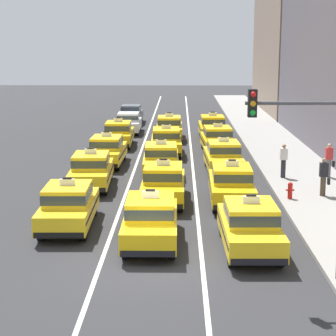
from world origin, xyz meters
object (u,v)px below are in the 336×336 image
object	(u,v)px
sedan_left_sixth	(131,114)
taxi_right_second	(231,184)
taxi_right_nearest	(250,225)
fire_hydrant	(290,190)
pedestrian_near_crosswalk	(284,161)
taxi_left_nearest	(68,205)
pedestrian_trailing	(324,177)
taxi_right_fourth	(217,139)
taxi_left_third	(107,150)
taxi_center_second	(163,183)
taxi_center_fourth	(166,141)
taxi_left_second	(91,170)
sedan_left_fifth	(129,122)
pedestrian_mid_block	(329,160)
traffic_light_pole	(310,153)
taxi_center_fifth	(169,127)
taxi_center_third	(161,159)
taxi_center_nearest	(151,219)
taxi_left_fourth	(119,133)
taxi_right_third	(223,156)
taxi_right_fifth	(212,127)

from	to	relation	value
sedan_left_sixth	taxi_right_second	world-z (taller)	taxi_right_second
taxi_right_nearest	fire_hydrant	distance (m)	6.80
pedestrian_near_crosswalk	taxi_left_nearest	bearing A→B (deg)	-138.96
sedan_left_sixth	pedestrian_trailing	distance (m)	27.29
taxi_right_fourth	pedestrian_near_crosswalk	distance (m)	8.19
fire_hydrant	taxi_left_third	bearing A→B (deg)	138.73
pedestrian_near_crosswalk	pedestrian_trailing	size ratio (longest dim) A/B	1.00
taxi_center_second	taxi_left_third	bearing A→B (deg)	112.99
taxi_center_fourth	taxi_left_second	bearing A→B (deg)	-111.49
taxi_left_third	sedan_left_fifth	distance (m)	12.33
sedan_left_sixth	pedestrian_near_crosswalk	distance (m)	23.48
taxi_left_second	pedestrian_mid_block	xyz separation A→B (m)	(11.72, 1.88, 0.13)
taxi_left_nearest	traffic_light_pole	size ratio (longest dim) A/B	0.82
taxi_center_fifth	taxi_right_nearest	world-z (taller)	same
taxi_center_third	taxi_center_nearest	bearing A→B (deg)	-90.08
taxi_left_second	fire_hydrant	size ratio (longest dim) A/B	6.33
taxi_left_fourth	taxi_center_fourth	distance (m)	4.50
taxi_center_nearest	sedan_left_sixth	bearing A→B (deg)	95.77
taxi_left_third	taxi_right_second	world-z (taller)	same
taxi_right_fourth	traffic_light_pole	bearing A→B (deg)	-86.57
taxi_center_fourth	pedestrian_mid_block	size ratio (longest dim) A/B	2.70
sedan_left_sixth	taxi_right_third	xyz separation A→B (m)	(6.49, -19.57, 0.03)
sedan_left_sixth	fire_hydrant	bearing A→B (deg)	-70.77
taxi_center_fourth	sedan_left_sixth	bearing A→B (deg)	102.78
sedan_left_fifth	taxi_center_third	bearing A→B (deg)	-78.81
taxi_left_nearest	taxi_right_third	world-z (taller)	same
taxi_left_third	fire_hydrant	bearing A→B (deg)	-41.27
taxi_center_third	taxi_right_fifth	size ratio (longest dim) A/B	1.00
taxi_right_nearest	pedestrian_mid_block	xyz separation A→B (m)	(5.17, 10.68, 0.13)
taxi_left_nearest	sedan_left_fifth	distance (m)	24.08
pedestrian_near_crosswalk	pedestrian_trailing	bearing A→B (deg)	-72.37
sedan_left_sixth	taxi_right_third	distance (m)	20.62
taxi_left_third	traffic_light_pole	size ratio (longest dim) A/B	0.82
taxi_right_second	pedestrian_trailing	xyz separation A→B (m)	(4.14, 0.86, 0.12)
taxi_center_nearest	taxi_left_nearest	bearing A→B (deg)	150.83
taxi_left_third	pedestrian_mid_block	bearing A→B (deg)	-16.64
pedestrian_mid_block	taxi_right_third	bearing A→B (deg)	160.78
taxi_right_fourth	taxi_center_fourth	bearing A→B (deg)	-165.42
taxi_left_second	pedestrian_mid_block	world-z (taller)	taxi_left_second
pedestrian_near_crosswalk	taxi_center_third	bearing A→B (deg)	170.10
fire_hydrant	traffic_light_pole	world-z (taller)	traffic_light_pole
taxi_left_fourth	taxi_center_second	size ratio (longest dim) A/B	1.00
fire_hydrant	pedestrian_near_crosswalk	bearing A→B (deg)	84.62
taxi_left_nearest	taxi_center_fourth	world-z (taller)	same
taxi_left_nearest	taxi_left_fourth	world-z (taller)	same
taxi_center_nearest	pedestrian_trailing	distance (m)	9.64
pedestrian_near_crosswalk	pedestrian_mid_block	distance (m)	2.31
taxi_center_second	taxi_left_nearest	bearing A→B (deg)	-132.58
taxi_right_second	pedestrian_near_crosswalk	size ratio (longest dim) A/B	2.70
taxi_center_fifth	pedestrian_trailing	world-z (taller)	taxi_center_fifth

